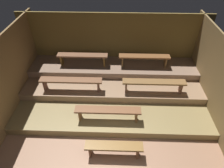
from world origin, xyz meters
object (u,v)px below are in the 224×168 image
bench_floor_center (114,147)px  bench_middle_left (71,81)px  bench_middle_right (154,83)px  bench_upper_left (83,57)px  bench_lower_center (108,111)px  bench_upper_right (144,58)px

bench_floor_center → bench_middle_left: bearing=125.3°
bench_middle_left → bench_middle_right: same height
bench_middle_right → bench_upper_left: size_ratio=1.11×
bench_lower_center → bench_middle_left: bearing=140.3°
bench_floor_center → bench_upper_right: bearing=72.6°
bench_middle_left → bench_upper_left: bench_upper_left is taller
bench_lower_center → bench_middle_right: size_ratio=0.94×
bench_lower_center → bench_upper_right: size_ratio=1.05×
bench_middle_left → bench_upper_left: 1.14m
bench_middle_left → bench_middle_right: (2.56, 0.00, 0.00)m
bench_upper_left → bench_middle_left: bearing=-101.3°
bench_middle_right → bench_floor_center: bearing=-120.9°
bench_lower_center → bench_middle_right: (1.37, 0.99, 0.23)m
bench_middle_right → bench_upper_right: size_ratio=1.11×
bench_floor_center → bench_lower_center: bench_lower_center is taller
bench_middle_right → bench_upper_left: 2.60m
bench_floor_center → bench_middle_right: bench_middle_right is taller
bench_floor_center → bench_upper_left: size_ratio=0.82×
bench_upper_left → bench_upper_right: (2.12, 0.00, 0.00)m
bench_lower_center → bench_upper_left: bench_upper_left is taller
bench_lower_center → bench_upper_left: size_ratio=1.05×
bench_middle_right → bench_lower_center: bearing=-144.1°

